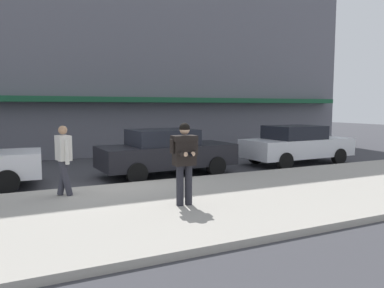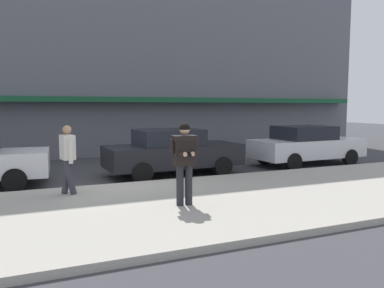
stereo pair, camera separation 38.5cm
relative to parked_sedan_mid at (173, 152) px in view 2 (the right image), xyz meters
The scene contains 8 objects.
ground_plane 2.37m from the parked_sedan_mid, 151.33° to the right, with size 80.00×80.00×0.00m, color #3D3D42.
sidewalk 4.10m from the parked_sedan_mid, 103.80° to the right, with size 32.00×5.30×0.14m, color #A8A399.
curb_paint_line 1.61m from the parked_sedan_mid, 133.27° to the right, with size 28.00×0.12×0.01m, color silver.
storefront_facade 9.42m from the parked_sedan_mid, 97.40° to the left, with size 28.00×4.70×13.06m.
parked_sedan_mid is the anchor object (origin of this frame).
parked_sedan_far 5.60m from the parked_sedan_mid, ahead, with size 4.57×2.07×1.54m.
man_texting_on_phone 4.41m from the parked_sedan_mid, 106.39° to the right, with size 0.65×0.60×1.81m.
pedestrian_in_light_coat 4.10m from the parked_sedan_mid, 148.61° to the right, with size 0.39×0.59×1.70m.
Camera 2 is at (-2.23, -10.60, 2.29)m, focal length 35.00 mm.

